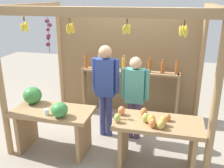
{
  "coord_description": "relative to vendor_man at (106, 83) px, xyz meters",
  "views": [
    {
      "loc": [
        0.96,
        -4.11,
        2.45
      ],
      "look_at": [
        0.0,
        -0.21,
        1.04
      ],
      "focal_mm": 40.83,
      "sensor_mm": 36.0,
      "label": 1
    }
  ],
  "objects": [
    {
      "name": "fruit_counter_left",
      "position": [
        -0.75,
        -0.67,
        -0.38
      ],
      "size": [
        1.28,
        0.75,
        1.02
      ],
      "color": "#99754C",
      "rests_on": "ground"
    },
    {
      "name": "bottle_shelf_unit",
      "position": [
        0.26,
        0.88,
        -0.2
      ],
      "size": [
        2.01,
        0.22,
        1.31
      ],
      "color": "#99754C",
      "rests_on": "ground"
    },
    {
      "name": "fruit_counter_right",
      "position": [
        0.95,
        -0.69,
        -0.45
      ],
      "size": [
        1.27,
        0.64,
        0.88
      ],
      "color": "#99754C",
      "rests_on": "ground"
    },
    {
      "name": "market_stall",
      "position": [
        0.14,
        0.57,
        0.36
      ],
      "size": [
        3.14,
        2.19,
        2.32
      ],
      "color": "#99754C",
      "rests_on": "ground"
    },
    {
      "name": "vendor_man",
      "position": [
        0.0,
        0.0,
        0.0
      ],
      "size": [
        0.48,
        0.23,
        1.67
      ],
      "rotation": [
        0.0,
        0.0,
        -0.02
      ],
      "color": "navy",
      "rests_on": "ground"
    },
    {
      "name": "vendor_woman",
      "position": [
        0.51,
        0.03,
        -0.12
      ],
      "size": [
        0.48,
        0.2,
        1.49
      ],
      "rotation": [
        0.0,
        0.0,
        0.07
      ],
      "color": "#543C5E",
      "rests_on": "ground"
    },
    {
      "name": "ground_plane",
      "position": [
        0.14,
        0.1,
        -1.01
      ],
      "size": [
        12.0,
        12.0,
        0.0
      ],
      "primitive_type": "plane",
      "color": "gray",
      "rests_on": "ground"
    }
  ]
}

